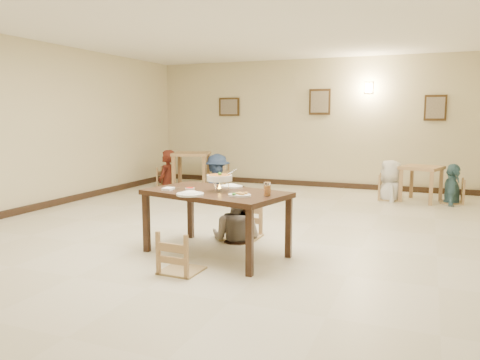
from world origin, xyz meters
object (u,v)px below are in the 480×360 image
at_px(bg_diner_b, 217,154).
at_px(bg_diner_c, 392,160).
at_px(drink_glass, 267,190).
at_px(bg_chair_ll, 167,168).
at_px(bg_chair_lr, 217,166).
at_px(bg_chair_rr, 453,180).
at_px(bg_chair_rl, 391,176).
at_px(chair_far, 242,202).
at_px(bg_table_right, 422,173).
at_px(bg_diner_a, 166,150).
at_px(main_table, 216,198).
at_px(bg_table_left, 191,159).
at_px(main_diner, 236,184).
at_px(curry_warmer, 219,178).
at_px(bg_diner_d, 454,164).
at_px(chair_near, 181,232).

distance_m(bg_diner_b, bg_diner_c, 3.84).
height_order(drink_glass, bg_chair_ll, drink_glass).
distance_m(bg_chair_ll, bg_chair_lr, 1.28).
xyz_separation_m(drink_glass, bg_chair_rr, (2.14, 4.88, -0.41)).
distance_m(drink_glass, bg_diner_c, 4.90).
bearing_deg(bg_chair_rl, chair_far, 154.93).
relative_size(bg_table_right, bg_diner_a, 0.51).
bearing_deg(main_table, bg_chair_ll, 140.36).
xyz_separation_m(main_table, bg_table_left, (-2.79, 4.66, -0.02)).
bearing_deg(main_table, bg_table_left, 134.60).
relative_size(main_diner, bg_diner_c, 0.96).
bearing_deg(curry_warmer, bg_table_left, 121.41).
bearing_deg(bg_chair_ll, bg_chair_rr, -101.13).
xyz_separation_m(bg_table_left, bg_chair_lr, (0.64, 0.05, -0.16)).
relative_size(bg_diner_a, bg_diner_c, 1.09).
bearing_deg(bg_chair_lr, bg_diner_d, 82.01).
bearing_deg(chair_far, bg_diner_d, 55.28).
relative_size(chair_far, bg_diner_c, 0.64).
bearing_deg(bg_table_left, bg_chair_ll, -174.99).
relative_size(bg_chair_lr, bg_chair_rr, 1.17).
relative_size(bg_chair_ll, bg_chair_rr, 0.97).
distance_m(bg_chair_lr, bg_diner_c, 3.85).
xyz_separation_m(curry_warmer, bg_chair_rr, (2.77, 4.79, -0.50)).
height_order(chair_far, bg_table_left, chair_far).
distance_m(drink_glass, bg_table_left, 5.89).
xyz_separation_m(main_table, chair_near, (-0.08, -0.72, -0.26)).
bearing_deg(bg_diner_d, bg_chair_rl, 97.29).
height_order(bg_diner_a, bg_diner_b, bg_diner_a).
xyz_separation_m(main_table, bg_chair_rr, (2.82, 4.79, -0.26)).
xyz_separation_m(curry_warmer, bg_chair_rl, (1.64, 4.70, -0.47)).
xyz_separation_m(curry_warmer, bg_chair_lr, (-2.20, 4.70, -0.42)).
bearing_deg(bg_diner_c, bg_chair_rl, 15.36).
bearing_deg(bg_table_right, bg_diner_c, -176.53).
height_order(curry_warmer, bg_chair_ll, curry_warmer).
relative_size(bg_chair_ll, bg_chair_lr, 0.83).
distance_m(curry_warmer, bg_diner_b, 5.19).
xyz_separation_m(chair_near, bg_chair_lr, (-2.07, 5.43, 0.08)).
distance_m(chair_far, bg_chair_lr, 4.45).
height_order(chair_far, chair_near, chair_far).
bearing_deg(bg_diner_a, bg_table_right, 86.08).
distance_m(main_table, bg_table_left, 5.43).
xyz_separation_m(chair_far, bg_diner_c, (1.68, 3.89, 0.29)).
height_order(curry_warmer, bg_chair_rl, curry_warmer).
distance_m(main_table, bg_chair_rl, 5.00).
xyz_separation_m(drink_glass, bg_diner_c, (1.00, 4.80, -0.06)).
xyz_separation_m(drink_glass, bg_diner_b, (-2.84, 4.80, -0.05)).
relative_size(bg_table_left, bg_chair_rl, 1.08).
height_order(curry_warmer, bg_table_left, curry_warmer).
xyz_separation_m(bg_chair_ll, bg_chair_rl, (5.12, 0.11, 0.05)).
bearing_deg(bg_chair_lr, drink_glass, 21.62).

